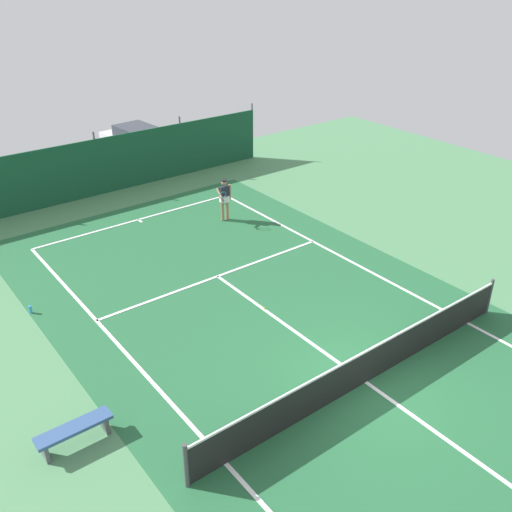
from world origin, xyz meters
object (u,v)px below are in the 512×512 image
object	(u,v)px
tennis_net	(367,365)
water_bottle	(31,310)
tennis_player	(224,197)
courtside_bench	(74,431)
tennis_ball_near_player	(264,308)
parked_car	(137,143)

from	to	relation	value
tennis_net	water_bottle	bearing A→B (deg)	124.51
tennis_player	courtside_bench	xyz separation A→B (m)	(-8.98, -7.50, -0.59)
tennis_net	tennis_player	distance (m)	10.22
tennis_ball_near_player	courtside_bench	size ratio (longest dim) A/B	0.04
tennis_player	tennis_ball_near_player	bearing A→B (deg)	73.80
tennis_player	courtside_bench	bearing A→B (deg)	48.10
courtside_bench	tennis_player	bearing A→B (deg)	39.89
tennis_player	water_bottle	bearing A→B (deg)	21.65
parked_car	courtside_bench	bearing A→B (deg)	-126.05
tennis_player	water_bottle	xyz separation A→B (m)	(-8.11, -1.94, -0.84)
tennis_net	tennis_player	world-z (taller)	tennis_player
tennis_net	parked_car	distance (m)	18.83
tennis_ball_near_player	parked_car	size ratio (longest dim) A/B	0.02
tennis_player	tennis_net	bearing A→B (deg)	83.06
tennis_net	parked_car	size ratio (longest dim) A/B	2.33
tennis_net	tennis_player	size ratio (longest dim) A/B	6.17
tennis_net	courtside_bench	size ratio (longest dim) A/B	6.33
tennis_player	water_bottle	distance (m)	8.38
tennis_net	courtside_bench	world-z (taller)	tennis_net
parked_car	tennis_ball_near_player	bearing A→B (deg)	-108.18
tennis_net	tennis_ball_near_player	xyz separation A→B (m)	(0.01, 4.01, -0.48)
tennis_ball_near_player	parked_car	xyz separation A→B (m)	(3.37, 14.51, 0.81)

